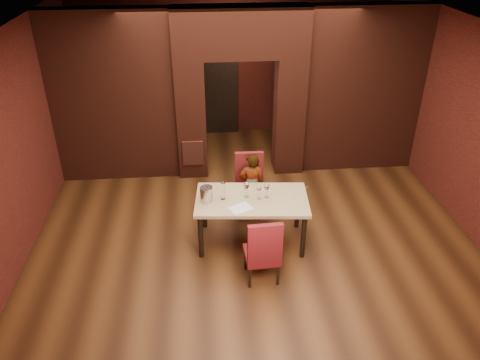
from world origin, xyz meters
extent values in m
plane|color=#4E2B13|center=(0.00, 0.00, 0.00)|extent=(8.00, 8.00, 0.00)
cube|color=silver|center=(0.00, 0.00, 3.20)|extent=(7.00, 8.00, 0.04)
cube|color=maroon|center=(0.00, 4.00, 1.60)|extent=(7.00, 0.04, 3.20)
cube|color=maroon|center=(0.00, -4.00, 1.60)|extent=(7.00, 0.04, 3.20)
cube|color=maroon|center=(-3.50, 0.00, 1.60)|extent=(0.04, 8.00, 3.20)
cube|color=maroon|center=(3.50, 0.00, 1.60)|extent=(0.04, 8.00, 3.20)
cube|color=maroon|center=(-0.95, 2.00, 1.15)|extent=(0.55, 0.55, 2.30)
cube|color=maroon|center=(0.95, 2.00, 1.15)|extent=(0.55, 0.55, 2.30)
cube|color=maroon|center=(0.00, 2.00, 2.75)|extent=(2.45, 0.55, 0.90)
cube|color=maroon|center=(-2.36, 2.00, 1.60)|extent=(2.28, 0.35, 3.20)
cube|color=maroon|center=(2.36, 2.00, 1.60)|extent=(2.28, 0.35, 3.20)
cube|color=#9B432D|center=(-0.95, 1.71, 0.55)|extent=(0.40, 0.03, 0.50)
cube|color=black|center=(-0.40, 3.94, 1.05)|extent=(0.90, 0.08, 2.10)
cube|color=black|center=(-0.40, 3.90, 1.05)|extent=(1.02, 0.04, 2.22)
cube|color=tan|center=(-0.05, -0.42, 0.40)|extent=(1.79, 1.11, 0.80)
cube|color=maroon|center=(0.02, 0.39, 0.54)|extent=(0.50, 0.50, 1.08)
cube|color=maroon|center=(0.00, -1.28, 0.52)|extent=(0.50, 0.50, 1.05)
imported|color=silver|center=(0.04, 0.31, 0.59)|extent=(0.44, 0.29, 1.19)
cube|color=silver|center=(-0.24, -0.68, 0.80)|extent=(0.39, 0.35, 0.00)
cylinder|color=#B0AFB6|center=(-0.73, -0.43, 0.92)|extent=(0.19, 0.19, 0.24)
cylinder|color=white|center=(-0.48, -0.40, 0.95)|extent=(0.07, 0.07, 0.30)
imported|color=#3E6F2C|center=(0.85, 0.51, 0.21)|extent=(0.50, 0.49, 0.42)
camera|label=1|loc=(-0.76, -6.42, 4.58)|focal=35.00mm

